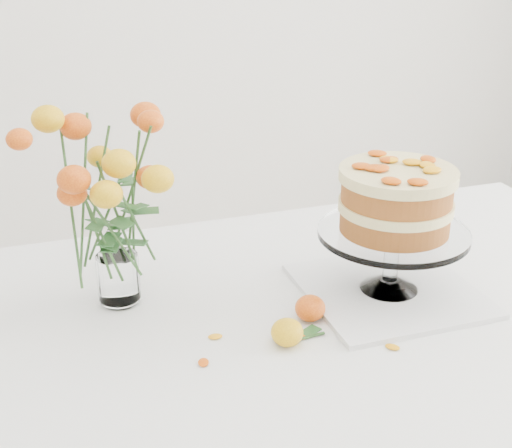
{
  "coord_description": "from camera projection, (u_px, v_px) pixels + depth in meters",
  "views": [
    {
      "loc": [
        -0.54,
        -1.09,
        1.44
      ],
      "look_at": [
        -0.15,
        0.06,
        0.91
      ],
      "focal_mm": 50.0,
      "sensor_mm": 36.0,
      "label": 1
    }
  ],
  "objects": [
    {
      "name": "loose_rose_near",
      "position": [
        287.0,
        332.0,
        1.23
      ],
      "size": [
        0.1,
        0.06,
        0.05
      ],
      "rotation": [
        0.0,
        0.0,
        0.09
      ],
      "color": "yellow",
      "rests_on": "table"
    },
    {
      "name": "cake_stand",
      "position": [
        396.0,
        207.0,
        1.33
      ],
      "size": [
        0.29,
        0.29,
        0.26
      ],
      "rotation": [
        0.0,
        0.0,
        0.37
      ],
      "color": "white",
      "rests_on": "napkin"
    },
    {
      "name": "table",
      "position": [
        336.0,
        337.0,
        1.41
      ],
      "size": [
        1.43,
        0.93,
        0.76
      ],
      "color": "tan",
      "rests_on": "ground"
    },
    {
      "name": "rose_vase",
      "position": [
        111.0,
        188.0,
        1.28
      ],
      "size": [
        0.29,
        0.29,
        0.4
      ],
      "rotation": [
        0.0,
        0.0,
        -0.14
      ],
      "color": "white",
      "rests_on": "table"
    },
    {
      "name": "napkin",
      "position": [
        388.0,
        291.0,
        1.4
      ],
      "size": [
        0.33,
        0.33,
        0.01
      ],
      "primitive_type": "cube",
      "rotation": [
        0.0,
        0.0,
        0.0
      ],
      "color": "silver",
      "rests_on": "table"
    },
    {
      "name": "stray_petal_c",
      "position": [
        392.0,
        347.0,
        1.22
      ],
      "size": [
        0.03,
        0.02,
        0.0
      ],
      "primitive_type": "ellipsoid",
      "color": "#FFA510",
      "rests_on": "table"
    },
    {
      "name": "stray_petal_b",
      "position": [
        361.0,
        339.0,
        1.25
      ],
      "size": [
        0.03,
        0.02,
        0.0
      ],
      "primitive_type": "ellipsoid",
      "color": "#FFA510",
      "rests_on": "table"
    },
    {
      "name": "loose_rose_far",
      "position": [
        310.0,
        308.0,
        1.3
      ],
      "size": [
        0.1,
        0.06,
        0.05
      ],
      "rotation": [
        0.0,
        0.0,
        -0.11
      ],
      "color": "#BA3109",
      "rests_on": "table"
    },
    {
      "name": "stray_petal_e",
      "position": [
        203.0,
        363.0,
        1.18
      ],
      "size": [
        0.03,
        0.02,
        0.0
      ],
      "primitive_type": "ellipsoid",
      "color": "#FFA510",
      "rests_on": "table"
    },
    {
      "name": "stray_petal_d",
      "position": [
        215.0,
        337.0,
        1.25
      ],
      "size": [
        0.03,
        0.02,
        0.0
      ],
      "primitive_type": "ellipsoid",
      "color": "#FFA510",
      "rests_on": "table"
    },
    {
      "name": "stray_petal_a",
      "position": [
        300.0,
        337.0,
        1.25
      ],
      "size": [
        0.03,
        0.02,
        0.0
      ],
      "primitive_type": "ellipsoid",
      "color": "#FFA510",
      "rests_on": "table"
    }
  ]
}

